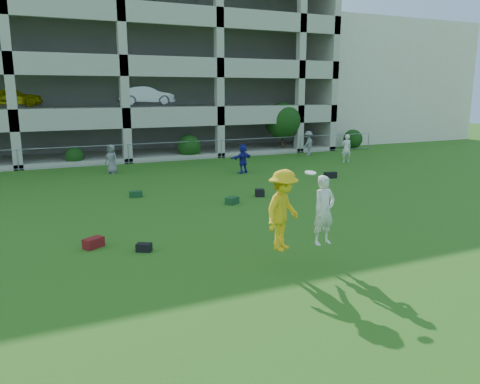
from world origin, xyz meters
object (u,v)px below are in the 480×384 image
stucco_building (351,83)px  bystander_c (112,159)px  bystander_d (243,159)px  bystander_e (346,148)px  bystander_f (308,143)px  parking_garage (101,67)px  crate_d (260,193)px  frisbee_contest (291,210)px

stucco_building → bystander_c: 27.64m
bystander_d → bystander_e: bystander_e is taller
bystander_c → bystander_d: bystander_d is taller
stucco_building → bystander_f: size_ratio=9.73×
bystander_e → parking_garage: bearing=-37.0°
bystander_f → stucco_building: bearing=-167.1°
bystander_d → crate_d: (-1.74, -5.40, -0.62)m
stucco_building → bystander_c: (-24.50, -12.07, -4.23)m
bystander_f → bystander_c: bearing=-22.6°
bystander_f → crate_d: (-8.65, -9.82, -0.67)m
stucco_building → frisbee_contest: 35.96m
crate_d → parking_garage: size_ratio=0.01×
bystander_f → parking_garage: bearing=-70.5°
bystander_e → parking_garage: (-12.17, 13.67, 5.16)m
bystander_c → stucco_building: bearing=76.5°
bystander_d → bystander_e: 7.38m
stucco_building → frisbee_contest: bearing=-129.6°
stucco_building → crate_d: bearing=-134.6°
crate_d → bystander_c: bearing=119.4°
bystander_c → crate_d: (4.59, -8.15, -0.62)m
bystander_e → parking_garage: 19.01m
bystander_e → parking_garage: parking_garage is taller
stucco_building → bystander_c: size_ratio=10.44×
bystander_d → bystander_e: bearing=165.7°
bystander_d → parking_garage: parking_garage is taller
stucco_building → bystander_e: 18.16m
bystander_f → crate_d: bearing=18.8°
bystander_c → bystander_d: (6.33, -2.75, 0.00)m
bystander_d → frisbee_contest: bearing=49.0°
bystander_e → crate_d: (-9.07, -6.26, -0.70)m
bystander_c → bystander_e: bystander_e is taller
stucco_building → parking_garage: parking_garage is taller
bystander_c → frisbee_contest: size_ratio=0.72×
bystander_d → stucco_building: bearing=-161.8°
bystander_e → bystander_f: (-0.43, 3.56, -0.03)m
bystander_f → crate_d: 13.10m
stucco_building → frisbee_contest: stucco_building is taller
bystander_e → stucco_building: bearing=-116.5°
stucco_building → bystander_c: bearing=-153.8°
bystander_d → parking_garage: (-4.84, 14.52, 5.25)m
stucco_building → bystander_d: stucco_building is taller
bystander_c → bystander_f: 13.34m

